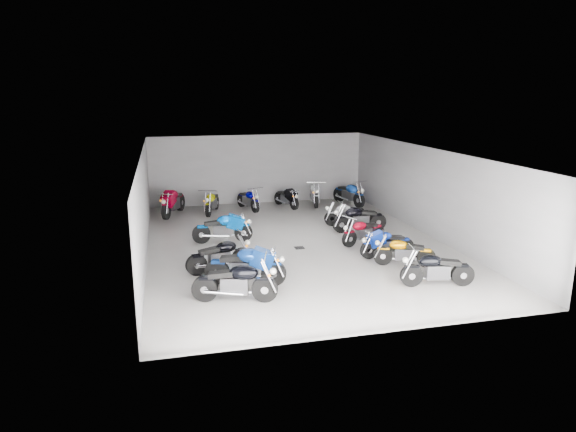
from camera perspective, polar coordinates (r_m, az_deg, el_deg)
name	(u,v)px	position (r m, az deg, el deg)	size (l,w,h in m)	color
ground	(296,244)	(17.86, 0.86, -3.10)	(14.00, 14.00, 0.00)	#9A9792
wall_back	(258,169)	(24.20, -3.33, 5.22)	(10.00, 0.10, 3.20)	gray
wall_left	(144,206)	(16.93, -15.72, 1.03)	(0.10, 14.00, 3.20)	gray
wall_right	(429,192)	(19.32, 15.40, 2.58)	(0.10, 14.00, 3.20)	gray
ceiling	(296,151)	(17.21, 0.90, 7.22)	(10.00, 14.00, 0.04)	black
drain_grate	(299,248)	(17.40, 1.28, -3.54)	(0.32, 0.32, 0.01)	black
motorcycle_left_a	(236,282)	(12.99, -5.82, -7.31)	(2.14, 0.71, 0.96)	black
motorcycle_left_b	(246,266)	(14.06, -4.67, -5.55)	(2.19, 0.84, 0.99)	black
motorcycle_left_c	(220,255)	(15.19, -7.53, -4.36)	(2.00, 0.63, 0.89)	black
motorcycle_left_e	(223,228)	(18.04, -7.21, -1.36)	(2.11, 0.45, 0.93)	black
motorcycle_right_a	(436,269)	(14.50, 16.17, -5.68)	(2.01, 0.57, 0.89)	black
motorcycle_right_b	(404,252)	(15.90, 12.76, -3.91)	(1.76, 0.84, 0.82)	black
motorcycle_right_c	(387,243)	(16.64, 10.90, -3.02)	(1.86, 0.39, 0.82)	black
motorcycle_right_d	(363,231)	(17.90, 8.35, -1.70)	(1.80, 0.80, 0.83)	black
motorcycle_right_e	(359,218)	(19.44, 7.89, -0.27)	(2.13, 0.42, 0.94)	black
motorcycle_right_f	(348,214)	(20.29, 6.68, 0.22)	(1.93, 0.45, 0.85)	black
motorcycle_back_a	(173,202)	(22.37, -12.67, 1.53)	(1.06, 2.26, 1.05)	black
motorcycle_back_b	(212,202)	(22.41, -8.45, 1.54)	(0.79, 2.00, 0.91)	black
motorcycle_back_c	(248,199)	(22.89, -4.43, 1.85)	(0.70, 1.93, 0.87)	black
motorcycle_back_d	(287,198)	(23.33, -0.15, 2.07)	(0.74, 1.82, 0.83)	black
motorcycle_back_e	(315,194)	(23.86, 2.98, 2.49)	(0.61, 2.18, 0.97)	black
motorcycle_back_f	(349,194)	(24.03, 6.81, 2.50)	(0.81, 2.14, 0.97)	black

